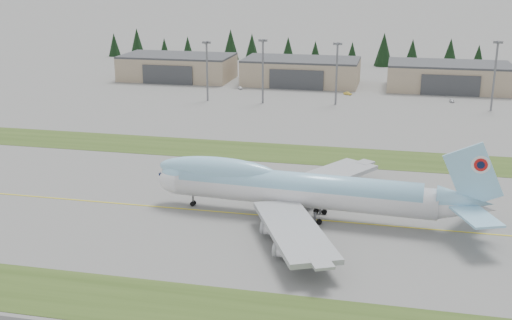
% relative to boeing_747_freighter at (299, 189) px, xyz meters
% --- Properties ---
extents(ground, '(7000.00, 7000.00, 0.00)m').
position_rel_boeing_747_freighter_xyz_m(ground, '(-7.11, -0.87, -5.99)').
color(ground, slate).
rests_on(ground, ground).
extents(grass_strip_near, '(400.00, 14.00, 0.08)m').
position_rel_boeing_747_freighter_xyz_m(grass_strip_near, '(-7.11, -38.87, -5.99)').
color(grass_strip_near, '#344B1B').
rests_on(grass_strip_near, ground).
extents(grass_strip_far, '(400.00, 18.00, 0.08)m').
position_rel_boeing_747_freighter_xyz_m(grass_strip_far, '(-7.11, 44.13, -5.99)').
color(grass_strip_far, '#344B1B').
rests_on(grass_strip_far, ground).
extents(taxiway_line_main, '(400.00, 0.40, 0.02)m').
position_rel_boeing_747_freighter_xyz_m(taxiway_line_main, '(-7.11, -0.87, -5.99)').
color(taxiway_line_main, yellow).
rests_on(taxiway_line_main, ground).
extents(boeing_747_freighter, '(68.82, 59.42, 18.16)m').
position_rel_boeing_747_freighter_xyz_m(boeing_747_freighter, '(0.00, 0.00, 0.00)').
color(boeing_747_freighter, white).
rests_on(boeing_747_freighter, ground).
extents(hangar_left, '(48.00, 26.60, 10.80)m').
position_rel_boeing_747_freighter_xyz_m(hangar_left, '(-77.11, 149.02, -0.60)').
color(hangar_left, tan).
rests_on(hangar_left, ground).
extents(hangar_center, '(48.00, 26.60, 10.80)m').
position_rel_boeing_747_freighter_xyz_m(hangar_center, '(-22.11, 149.02, -0.60)').
color(hangar_center, tan).
rests_on(hangar_center, ground).
extents(hangar_right, '(48.00, 26.60, 10.80)m').
position_rel_boeing_747_freighter_xyz_m(hangar_right, '(37.89, 149.02, -0.60)').
color(hangar_right, tan).
rests_on(hangar_right, ground).
extents(floodlight_masts, '(104.10, 8.29, 23.90)m').
position_rel_boeing_747_freighter_xyz_m(floodlight_masts, '(-7.90, 108.77, 9.94)').
color(floodlight_masts, slate).
rests_on(floodlight_masts, ground).
extents(service_vehicle_a, '(2.79, 3.66, 1.16)m').
position_rel_boeing_747_freighter_xyz_m(service_vehicle_a, '(-44.44, 131.85, -5.99)').
color(service_vehicle_a, white).
rests_on(service_vehicle_a, ground).
extents(service_vehicle_b, '(3.54, 2.69, 1.12)m').
position_rel_boeing_747_freighter_xyz_m(service_vehicle_b, '(-0.75, 129.28, -5.99)').
color(service_vehicle_b, gold).
rests_on(service_vehicle_b, ground).
extents(service_vehicle_c, '(1.62, 3.75, 1.08)m').
position_rel_boeing_747_freighter_xyz_m(service_vehicle_c, '(37.93, 123.69, -5.99)').
color(service_vehicle_c, '#B8B9BE').
rests_on(service_vehicle_c, ground).
extents(conifer_belt, '(269.22, 15.43, 16.76)m').
position_rel_boeing_747_freighter_xyz_m(conifer_belt, '(-8.52, 210.85, 1.11)').
color(conifer_belt, black).
rests_on(conifer_belt, ground).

